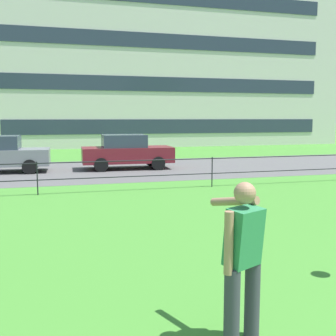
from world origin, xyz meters
The scene contains 5 objects.
street_strip centered at (0.00, 20.08, 0.00)m, with size 80.00×7.80×0.01m, color #565454.
park_fence centered at (0.00, 14.67, 0.68)m, with size 38.86×0.04×1.00m.
person_thrower centered at (-0.45, 5.69, 0.90)m, with size 0.47×0.86×1.67m.
car_maroon_right centered at (0.84, 20.20, 0.78)m, with size 4.05×1.90×1.54m.
apartment_building_background centered at (6.63, 38.39, 8.25)m, with size 30.04×11.30×16.50m.
Camera 1 is at (-2.21, 2.08, 2.29)m, focal length 43.73 mm.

